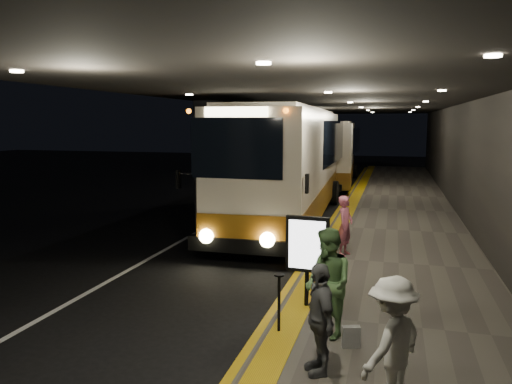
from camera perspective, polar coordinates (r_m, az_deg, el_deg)
The scene contains 17 objects.
ground at distance 13.23m, azimuth -5.28°, elevation -8.25°, with size 90.00×90.00×0.00m, color black.
lane_line_white at distance 18.39m, azimuth -5.02°, elevation -3.62°, with size 0.12×50.00×0.01m, color silver.
kerb_stripe_yellow at distance 17.40m, azimuth 7.93°, elevation -4.33°, with size 0.18×50.00×0.01m, color gold.
sidewalk at distance 17.25m, azimuth 15.88°, elevation -4.43°, with size 4.50×50.00×0.15m, color #514C44.
tactile_strip at distance 17.31m, azimuth 9.58°, elevation -3.92°, with size 0.50×50.00×0.01m, color gold.
terminal_wall at distance 17.06m, azimuth 23.86°, elevation 4.98°, with size 0.10×50.00×6.00m, color black.
support_columns at distance 17.04m, azimuth -5.34°, elevation 2.92°, with size 0.80×24.80×4.40m.
canopy at distance 17.01m, azimuth 8.74°, elevation 10.95°, with size 9.00×50.00×0.40m, color black.
coach_main at distance 18.60m, azimuth 3.78°, elevation 2.60°, with size 3.26×13.15×4.07m.
coach_second at distance 30.28m, azimuth 8.72°, elevation 4.19°, with size 3.15×11.73×3.64m.
passenger_boarding at distance 13.53m, azimuth 10.15°, elevation -3.81°, with size 0.59×0.39×1.61m, color #AE5169.
passenger_waiting_green at distance 8.45m, azimuth 8.26°, elevation -10.23°, with size 0.88×0.54×1.82m, color #4C7440.
passenger_waiting_white at distance 6.63m, azimuth 15.30°, elevation -16.30°, with size 1.08×0.50×1.68m, color beige.
passenger_waiting_grey at distance 7.28m, azimuth 7.28°, elevation -14.13°, with size 0.94×0.48×1.61m, color #4A4C4F.
bag_polka at distance 8.34m, azimuth 10.80°, elevation -15.95°, with size 0.28×0.12×0.34m, color black.
info_sign at distance 9.62m, azimuth 5.87°, elevation -6.17°, with size 0.84×0.19×1.77m.
stanchion_post at distance 8.64m, azimuth 2.64°, elevation -12.60°, with size 0.05×0.05×1.00m, color black.
Camera 1 is at (4.53, -11.87, 3.68)m, focal length 35.00 mm.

